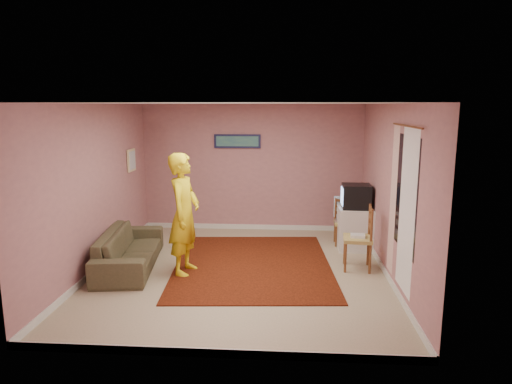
# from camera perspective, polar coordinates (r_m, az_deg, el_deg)

# --- Properties ---
(ground) EXTENTS (5.00, 5.00, 0.00)m
(ground) POSITION_cam_1_polar(r_m,az_deg,el_deg) (7.28, -1.96, -9.89)
(ground) COLOR tan
(ground) RESTS_ON ground
(wall_back) EXTENTS (4.50, 0.02, 2.60)m
(wall_back) POSITION_cam_1_polar(r_m,az_deg,el_deg) (9.39, -0.48, 3.02)
(wall_back) COLOR #AD7274
(wall_back) RESTS_ON ground
(wall_front) EXTENTS (4.50, 0.02, 2.60)m
(wall_front) POSITION_cam_1_polar(r_m,az_deg,el_deg) (4.52, -5.27, -5.64)
(wall_front) COLOR #AD7274
(wall_front) RESTS_ON ground
(wall_left) EXTENTS (0.02, 5.00, 2.60)m
(wall_left) POSITION_cam_1_polar(r_m,az_deg,el_deg) (7.50, -19.39, 0.41)
(wall_left) COLOR #AD7274
(wall_left) RESTS_ON ground
(wall_right) EXTENTS (0.02, 5.00, 2.60)m
(wall_right) POSITION_cam_1_polar(r_m,az_deg,el_deg) (7.07, 16.44, -0.02)
(wall_right) COLOR #AD7274
(wall_right) RESTS_ON ground
(ceiling) EXTENTS (4.50, 5.00, 0.02)m
(ceiling) POSITION_cam_1_polar(r_m,az_deg,el_deg) (6.81, -2.10, 11.02)
(ceiling) COLOR white
(ceiling) RESTS_ON wall_back
(baseboard_back) EXTENTS (4.50, 0.02, 0.10)m
(baseboard_back) POSITION_cam_1_polar(r_m,az_deg,el_deg) (9.63, -0.47, -4.37)
(baseboard_back) COLOR silver
(baseboard_back) RESTS_ON ground
(baseboard_front) EXTENTS (4.50, 0.02, 0.10)m
(baseboard_front) POSITION_cam_1_polar(r_m,az_deg,el_deg) (5.03, -4.99, -19.41)
(baseboard_front) COLOR silver
(baseboard_front) RESTS_ON ground
(baseboard_left) EXTENTS (0.02, 5.00, 0.10)m
(baseboard_left) POSITION_cam_1_polar(r_m,az_deg,el_deg) (7.81, -18.75, -8.65)
(baseboard_left) COLOR silver
(baseboard_left) RESTS_ON ground
(baseboard_right) EXTENTS (0.02, 5.00, 0.10)m
(baseboard_right) POSITION_cam_1_polar(r_m,az_deg,el_deg) (7.39, 15.84, -9.58)
(baseboard_right) COLOR silver
(baseboard_right) RESTS_ON ground
(window) EXTENTS (0.01, 1.10, 1.50)m
(window) POSITION_cam_1_polar(r_m,az_deg,el_deg) (6.18, 18.23, -0.23)
(window) COLOR black
(window) RESTS_ON wall_right
(curtain_sheer) EXTENTS (0.01, 0.75, 2.10)m
(curtain_sheer) POSITION_cam_1_polar(r_m,az_deg,el_deg) (6.07, 18.34, -2.35)
(curtain_sheer) COLOR white
(curtain_sheer) RESTS_ON wall_right
(curtain_floral) EXTENTS (0.01, 0.35, 2.10)m
(curtain_floral) POSITION_cam_1_polar(r_m,az_deg,el_deg) (6.73, 16.76, -1.00)
(curtain_floral) COLOR white
(curtain_floral) RESTS_ON wall_right
(curtain_rod) EXTENTS (0.02, 1.40, 0.02)m
(curtain_rod) POSITION_cam_1_polar(r_m,az_deg,el_deg) (6.07, 18.31, 7.86)
(curtain_rod) COLOR brown
(curtain_rod) RESTS_ON wall_right
(picture_back) EXTENTS (0.95, 0.04, 0.28)m
(picture_back) POSITION_cam_1_polar(r_m,az_deg,el_deg) (9.32, -2.35, 6.36)
(picture_back) COLOR #15173C
(picture_back) RESTS_ON wall_back
(picture_left) EXTENTS (0.04, 0.38, 0.42)m
(picture_left) POSITION_cam_1_polar(r_m,az_deg,el_deg) (8.93, -15.29, 3.85)
(picture_left) COLOR beige
(picture_left) RESTS_ON wall_left
(area_rug) EXTENTS (2.71, 3.29, 0.02)m
(area_rug) POSITION_cam_1_polar(r_m,az_deg,el_deg) (7.55, -0.41, -9.04)
(area_rug) COLOR black
(area_rug) RESTS_ON ground
(tv_cabinet) EXTENTS (0.60, 0.55, 0.76)m
(tv_cabinet) POSITION_cam_1_polar(r_m,az_deg,el_deg) (8.43, 12.26, -4.50)
(tv_cabinet) COLOR silver
(tv_cabinet) RESTS_ON ground
(crt_tv) EXTENTS (0.51, 0.46, 0.43)m
(crt_tv) POSITION_cam_1_polar(r_m,az_deg,el_deg) (8.30, 12.39, -0.54)
(crt_tv) COLOR black
(crt_tv) RESTS_ON tv_cabinet
(chair_a) EXTENTS (0.39, 0.37, 0.46)m
(chair_a) POSITION_cam_1_polar(r_m,az_deg,el_deg) (8.64, 11.06, -3.16)
(chair_a) COLOR tan
(chair_a) RESTS_ON ground
(dvd_player) EXTENTS (0.40, 0.34, 0.06)m
(dvd_player) POSITION_cam_1_polar(r_m,az_deg,el_deg) (8.65, 11.04, -3.51)
(dvd_player) COLOR #A8A9AD
(dvd_player) RESTS_ON chair_a
(blue_throw) EXTENTS (0.38, 0.05, 0.40)m
(blue_throw) POSITION_cam_1_polar(r_m,az_deg,el_deg) (8.78, 10.94, -1.80)
(blue_throw) COLOR #9BD5FE
(blue_throw) RESTS_ON chair_a
(chair_b) EXTENTS (0.48, 0.50, 0.55)m
(chair_b) POSITION_cam_1_polar(r_m,az_deg,el_deg) (7.38, 12.63, -4.77)
(chair_b) COLOR tan
(chair_b) RESTS_ON ground
(game_console) EXTENTS (0.24, 0.19, 0.05)m
(game_console) POSITION_cam_1_polar(r_m,az_deg,el_deg) (7.41, 12.60, -5.36)
(game_console) COLOR silver
(game_console) RESTS_ON chair_b
(sofa) EXTENTS (1.05, 2.12, 0.59)m
(sofa) POSITION_cam_1_polar(r_m,az_deg,el_deg) (7.66, -15.52, -6.90)
(sofa) COLOR #4D462F
(sofa) RESTS_ON ground
(person) EXTENTS (0.54, 0.74, 1.87)m
(person) POSITION_cam_1_polar(r_m,az_deg,el_deg) (7.05, -8.96, -2.74)
(person) COLOR yellow
(person) RESTS_ON ground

